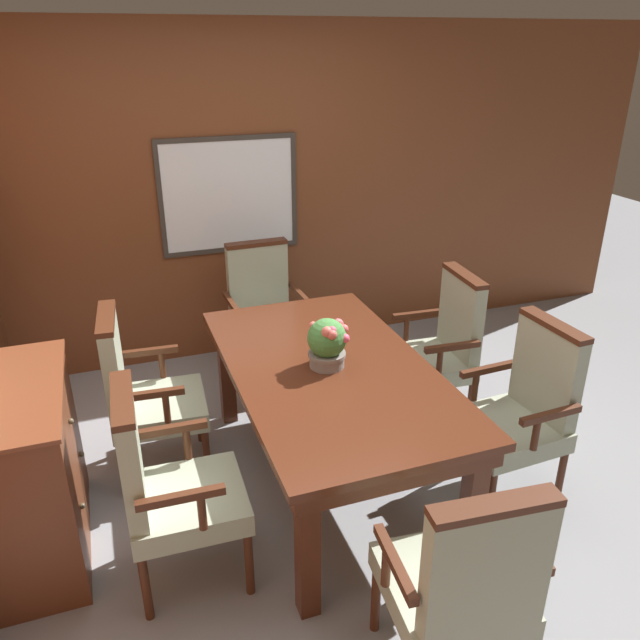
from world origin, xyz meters
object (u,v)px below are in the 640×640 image
chair_left_far (142,391)px  chair_head_far (264,310)px  chair_left_near (167,484)px  sideboard_cabinet (24,473)px  chair_right_far (439,345)px  chair_head_near (463,583)px  chair_right_near (522,408)px  dining_table (330,381)px  potted_plant (328,343)px

chair_left_far → chair_head_far: 1.28m
chair_left_near → sideboard_cabinet: size_ratio=1.06×
sideboard_cabinet → chair_left_near: bearing=-33.9°
chair_left_far → chair_head_far: same height
chair_head_far → chair_right_far: same height
chair_head_near → chair_right_near: 1.29m
dining_table → chair_right_near: size_ratio=1.83×
chair_head_far → sideboard_cabinet: 2.01m
chair_left_far → chair_right_near: size_ratio=1.00×
chair_left_near → sideboard_cabinet: bearing=58.1°
chair_head_far → chair_right_far: 1.30m
chair_left_far → sideboard_cabinet: chair_left_far is taller
chair_left_near → chair_right_far: 1.97m
chair_right_far → potted_plant: bearing=-63.1°
chair_head_near → chair_right_near: bearing=-130.0°
potted_plant → chair_head_far: bearing=89.9°
chair_right_far → potted_plant: (-0.90, -0.38, 0.35)m
chair_left_far → dining_table: bearing=-111.1°
chair_head_far → sideboard_cabinet: bearing=-140.9°
dining_table → chair_right_near: bearing=-23.9°
dining_table → chair_right_far: bearing=23.3°
chair_left_near → sideboard_cabinet: (-0.62, 0.41, -0.08)m
chair_head_far → potted_plant: size_ratio=3.76×
chair_right_near → potted_plant: (-0.94, 0.41, 0.35)m
dining_table → chair_head_near: (0.02, -1.32, -0.12)m
chair_left_far → chair_right_far: bearing=-87.7°
dining_table → sideboard_cabinet: 1.54m
chair_head_far → dining_table: bearing=-91.1°
dining_table → sideboard_cabinet: sideboard_cabinet is taller
chair_right_near → chair_head_near: bearing=-48.0°
dining_table → chair_head_near: size_ratio=1.83×
chair_left_near → potted_plant: size_ratio=3.76×
chair_left_near → potted_plant: potted_plant is taller
chair_right_near → potted_plant: bearing=-116.4°
sideboard_cabinet → chair_right_far: bearing=8.9°
dining_table → chair_right_far: size_ratio=1.83×
chair_head_far → sideboard_cabinet: chair_head_far is taller
chair_head_far → potted_plant: potted_plant is taller
dining_table → chair_left_near: size_ratio=1.83×
chair_right_near → chair_head_far: bearing=-154.1°
chair_left_far → sideboard_cabinet: size_ratio=1.06×
chair_left_near → chair_right_near: size_ratio=1.00×
chair_left_far → chair_right_far: same height
chair_left_far → potted_plant: size_ratio=3.76×
chair_left_near → sideboard_cabinet: chair_left_near is taller
chair_head_near → chair_right_near: size_ratio=1.00×
chair_right_near → dining_table: bearing=-116.6°
chair_right_far → potted_plant: potted_plant is taller
potted_plant → sideboard_cabinet: size_ratio=0.28×
potted_plant → sideboard_cabinet: (-1.52, 0.00, -0.43)m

